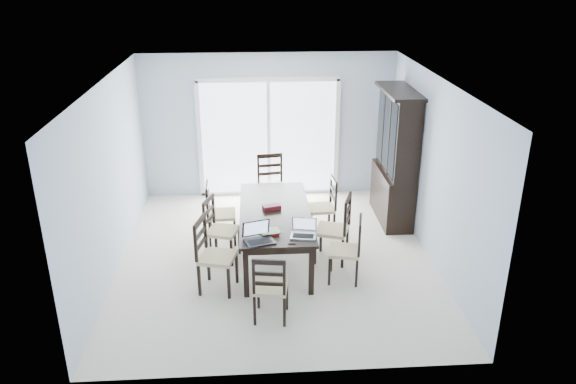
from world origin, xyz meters
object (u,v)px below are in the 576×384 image
at_px(chair_right_mid, 339,222).
at_px(game_box, 272,207).
at_px(dining_table, 275,216).
at_px(chair_left_near, 210,247).
at_px(chair_left_far, 215,207).
at_px(chair_end_far, 271,178).
at_px(hot_tub, 221,151).
at_px(laptop_dark, 260,238).
at_px(chair_right_near, 351,243).
at_px(chair_right_far, 327,200).
at_px(laptop_silver, 303,233).
at_px(chair_left_mid, 216,222).
at_px(china_hutch, 395,158).
at_px(cell_phone, 292,243).
at_px(chair_end_near, 270,282).

relative_size(chair_right_mid, game_box, 4.66).
distance_m(dining_table, chair_left_near, 1.18).
height_order(chair_left_far, chair_end_far, chair_end_far).
xyz_separation_m(dining_table, chair_left_near, (-0.89, -0.77, -0.06)).
bearing_deg(chair_left_far, hot_tub, 179.34).
bearing_deg(laptop_dark, chair_right_near, -4.83).
distance_m(chair_left_far, laptop_dark, 1.68).
bearing_deg(dining_table, chair_right_far, 42.14).
bearing_deg(laptop_silver, game_box, 123.00).
distance_m(chair_left_mid, chair_left_far, 0.54).
relative_size(chair_right_mid, laptop_dark, 2.78).
bearing_deg(laptop_silver, chair_right_far, 82.38).
relative_size(chair_left_mid, game_box, 4.35).
height_order(dining_table, laptop_dark, laptop_dark).
bearing_deg(dining_table, chair_left_mid, 175.83).
bearing_deg(chair_right_far, china_hutch, -72.19).
relative_size(chair_left_near, cell_phone, 12.14).
distance_m(chair_right_near, game_box, 1.30).
height_order(dining_table, chair_end_near, chair_end_near).
bearing_deg(chair_right_far, chair_right_mid, 179.42).
height_order(chair_left_near, game_box, chair_left_near).
height_order(chair_right_far, game_box, chair_right_far).
xyz_separation_m(cell_phone, hot_tub, (-1.11, 4.63, -0.29)).
distance_m(chair_left_mid, cell_phone, 1.48).
distance_m(chair_right_mid, laptop_silver, 0.92).
height_order(chair_left_far, chair_right_near, chair_left_far).
distance_m(chair_right_far, chair_end_far, 1.22).
height_order(chair_end_near, laptop_silver, chair_end_near).
distance_m(china_hutch, chair_left_near, 3.57).
relative_size(chair_right_far, game_box, 4.30).
relative_size(chair_right_mid, chair_end_far, 0.99).
distance_m(dining_table, cell_phone, 1.02).
bearing_deg(chair_right_far, dining_table, 127.51).
height_order(china_hutch, hot_tub, china_hutch).
relative_size(chair_end_far, cell_phone, 12.29).
distance_m(chair_left_far, chair_right_far, 1.74).
bearing_deg(game_box, chair_right_mid, -12.26).
bearing_deg(chair_left_far, laptop_silver, 38.99).
xyz_separation_m(chair_left_far, game_box, (0.84, -0.52, 0.20)).
bearing_deg(laptop_silver, chair_left_far, 141.04).
relative_size(chair_left_far, game_box, 4.41).
distance_m(dining_table, chair_end_far, 1.65).
distance_m(laptop_dark, laptop_silver, 0.58).
height_order(chair_right_far, laptop_dark, chair_right_far).
xyz_separation_m(cell_phone, game_box, (-0.21, 1.07, 0.03)).
distance_m(chair_end_far, laptop_silver, 2.50).
distance_m(chair_left_near, chair_right_mid, 1.90).
xyz_separation_m(game_box, hot_tub, (-0.90, 3.56, -0.31)).
height_order(chair_right_mid, chair_end_near, chair_right_mid).
bearing_deg(chair_right_near, china_hutch, -16.42).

